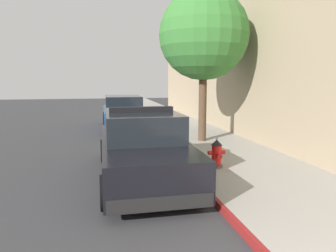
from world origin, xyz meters
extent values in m
cube|color=#353538|center=(-4.40, 10.00, -0.10)|extent=(30.93, 60.00, 0.20)
cube|color=#9E9991|center=(1.60, 10.00, 0.07)|extent=(3.20, 60.00, 0.14)
cube|color=maroon|center=(-0.04, 10.00, 0.07)|extent=(0.08, 60.00, 0.14)
cube|color=tan|center=(6.33, 10.57, 2.91)|extent=(6.26, 25.89, 5.81)
cube|color=black|center=(3.23, 10.57, 3.20)|extent=(0.06, 1.30, 1.10)
cube|color=black|center=(3.23, 17.82, 3.20)|extent=(0.06, 1.30, 1.10)
cube|color=black|center=(-1.15, 5.90, 0.58)|extent=(1.84, 4.80, 0.76)
cube|color=black|center=(-1.15, 6.05, 1.26)|extent=(1.64, 2.50, 0.60)
cube|color=black|center=(-1.15, 3.56, 0.32)|extent=(1.76, 0.16, 0.24)
cube|color=black|center=(-1.15, 8.24, 0.32)|extent=(1.76, 0.16, 0.24)
cylinder|color=black|center=(-2.01, 7.60, 0.32)|extent=(0.22, 0.64, 0.64)
cylinder|color=black|center=(-0.29, 7.60, 0.32)|extent=(0.22, 0.64, 0.64)
cylinder|color=black|center=(-2.01, 4.20, 0.32)|extent=(0.22, 0.64, 0.64)
cylinder|color=black|center=(-0.29, 4.20, 0.32)|extent=(0.22, 0.64, 0.64)
cube|color=black|center=(-1.15, 6.00, 1.62)|extent=(1.48, 0.20, 0.12)
cube|color=red|center=(-1.50, 6.00, 1.62)|extent=(0.44, 0.18, 0.11)
cube|color=#1E33E0|center=(-0.80, 6.00, 1.62)|extent=(0.44, 0.18, 0.11)
cube|color=navy|center=(-1.06, 13.79, 0.58)|extent=(1.84, 4.80, 0.76)
cube|color=black|center=(-1.06, 13.94, 1.26)|extent=(1.64, 2.50, 0.60)
cube|color=black|center=(-1.06, 11.45, 0.32)|extent=(1.76, 0.16, 0.24)
cube|color=black|center=(-1.06, 16.13, 0.32)|extent=(1.76, 0.16, 0.24)
cylinder|color=black|center=(-1.92, 15.49, 0.32)|extent=(0.22, 0.64, 0.64)
cylinder|color=black|center=(-0.20, 15.49, 0.32)|extent=(0.22, 0.64, 0.64)
cylinder|color=black|center=(-1.92, 12.09, 0.32)|extent=(0.22, 0.64, 0.64)
cylinder|color=black|center=(-0.20, 12.09, 0.32)|extent=(0.22, 0.64, 0.64)
cylinder|color=#4C4C51|center=(0.72, 5.97, 0.17)|extent=(0.32, 0.32, 0.06)
cylinder|color=red|center=(0.72, 5.97, 0.45)|extent=(0.24, 0.24, 0.50)
cone|color=black|center=(0.72, 5.97, 0.77)|extent=(0.28, 0.28, 0.14)
cylinder|color=#4C4C51|center=(0.72, 5.97, 0.87)|extent=(0.05, 0.05, 0.06)
cylinder|color=red|center=(0.55, 5.97, 0.51)|extent=(0.10, 0.10, 0.10)
cylinder|color=red|center=(0.89, 5.97, 0.51)|extent=(0.10, 0.10, 0.10)
cylinder|color=red|center=(0.72, 5.79, 0.46)|extent=(0.13, 0.12, 0.13)
cylinder|color=brown|center=(1.46, 9.38, 1.45)|extent=(0.28, 0.28, 2.62)
sphere|color=#387A33|center=(1.46, 9.38, 3.85)|extent=(3.11, 3.11, 3.11)
camera|label=1|loc=(-2.03, -1.17, 2.28)|focal=33.20mm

